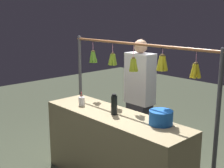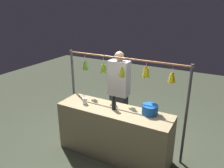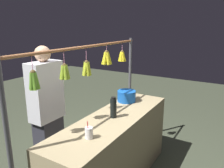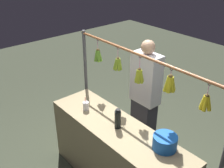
% 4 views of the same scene
% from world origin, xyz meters
% --- Properties ---
extents(market_counter, '(1.98, 0.56, 0.89)m').
position_xyz_m(market_counter, '(0.00, 0.00, 0.45)').
color(market_counter, tan).
rests_on(market_counter, ground).
extents(display_rack, '(2.27, 0.13, 1.73)m').
position_xyz_m(display_rack, '(-0.02, -0.35, 1.25)').
color(display_rack, '#4C4C51').
rests_on(display_rack, ground).
extents(water_bottle, '(0.07, 0.07, 0.25)m').
position_xyz_m(water_bottle, '(-0.00, -0.00, 1.01)').
color(water_bottle, black).
rests_on(water_bottle, market_counter).
extents(blue_bucket, '(0.25, 0.25, 0.15)m').
position_xyz_m(blue_bucket, '(-0.58, -0.13, 0.97)').
color(blue_bucket, blue).
rests_on(blue_bucket, market_counter).
extents(drink_cup, '(0.08, 0.08, 0.18)m').
position_xyz_m(drink_cup, '(0.55, 0.06, 0.95)').
color(drink_cup, silver).
rests_on(drink_cup, market_counter).
extents(vendor_person, '(0.40, 0.22, 1.70)m').
position_xyz_m(vendor_person, '(0.29, -0.77, 0.84)').
color(vendor_person, '#2D2D38').
rests_on(vendor_person, ground).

